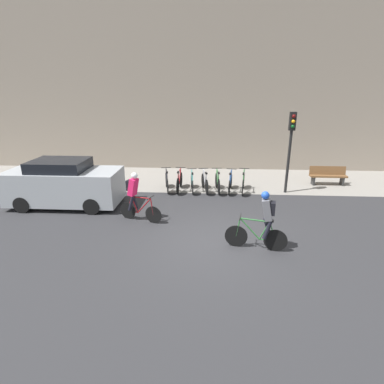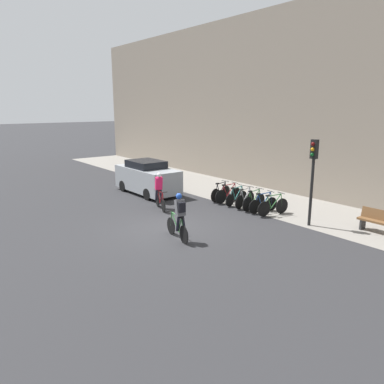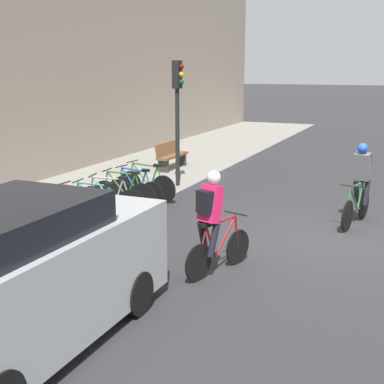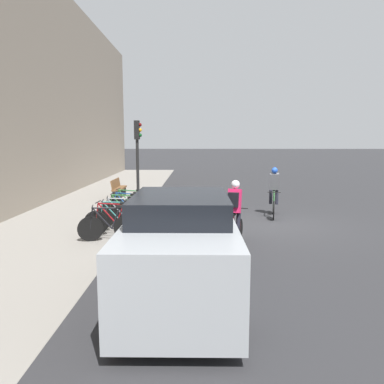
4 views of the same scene
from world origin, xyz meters
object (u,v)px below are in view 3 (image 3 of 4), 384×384
(cyclist_grey, at_px, (361,181))
(traffic_light_pole, at_px, (178,100))
(parked_car, at_px, (19,279))
(parked_bike_5, at_px, (136,190))
(cyclist_pink, at_px, (212,220))
(parked_bike_2, at_px, (97,206))
(parked_bike_3, at_px, (111,200))
(parked_bike_4, at_px, (124,194))
(parked_bike_1, at_px, (81,211))
(parked_bike_6, at_px, (147,184))
(bench, at_px, (171,155))
(parked_bike_0, at_px, (64,219))

(cyclist_grey, relative_size, traffic_light_pole, 0.50)
(parked_car, bearing_deg, parked_bike_5, 18.01)
(cyclist_pink, height_order, parked_bike_2, cyclist_pink)
(parked_bike_3, bearing_deg, parked_bike_2, -179.88)
(parked_bike_4, bearing_deg, parked_bike_1, -179.99)
(parked_bike_3, height_order, parked_car, parked_car)
(cyclist_pink, xyz_separation_m, parked_bike_3, (2.36, 3.40, -0.55))
(parked_bike_6, bearing_deg, parked_bike_4, 179.96)
(parked_bike_2, bearing_deg, bench, 11.48)
(parked_bike_4, xyz_separation_m, parked_bike_6, (1.16, -0.00, 0.00))
(parked_bike_0, bearing_deg, parked_bike_3, -0.02)
(cyclist_grey, bearing_deg, parked_bike_5, 96.38)
(parked_bike_0, distance_m, bench, 7.79)
(bench, bearing_deg, cyclist_grey, -122.59)
(traffic_light_pole, bearing_deg, parked_bike_3, 179.96)
(parked_car, bearing_deg, parked_bike_2, 23.77)
(parked_bike_5, relative_size, traffic_light_pole, 0.47)
(cyclist_pink, distance_m, parked_bike_4, 4.52)
(parked_bike_5, xyz_separation_m, traffic_light_pole, (2.48, -0.00, 2.05))
(parked_bike_4, bearing_deg, parked_bike_0, 180.00)
(cyclist_pink, height_order, parked_bike_1, cyclist_pink)
(parked_bike_3, distance_m, parked_bike_5, 1.16)
(cyclist_grey, height_order, parked_bike_4, cyclist_grey)
(parked_bike_2, xyz_separation_m, parked_bike_3, (0.58, 0.00, 0.01))
(parked_bike_1, height_order, parked_bike_6, parked_bike_1)
(cyclist_grey, height_order, parked_bike_3, cyclist_grey)
(parked_bike_4, xyz_separation_m, traffic_light_pole, (3.06, -0.00, 2.04))
(cyclist_pink, xyz_separation_m, parked_bike_5, (3.52, 3.40, -0.55))
(parked_bike_5, xyz_separation_m, bench, (4.78, 1.32, 0.08))
(parked_bike_0, bearing_deg, parked_bike_2, -0.09)
(parked_bike_2, distance_m, parked_bike_6, 2.31)
(parked_bike_3, xyz_separation_m, parked_bike_4, (0.58, 0.00, 0.01))
(parked_bike_2, xyz_separation_m, parked_bike_4, (1.16, 0.00, 0.03))
(parked_bike_1, height_order, parked_bike_3, parked_bike_1)
(parked_bike_0, distance_m, parked_bike_2, 1.16)
(parked_bike_5, bearing_deg, parked_bike_3, 179.97)
(cyclist_pink, relative_size, bench, 1.02)
(cyclist_pink, bearing_deg, parked_bike_0, 79.63)
(parked_bike_3, xyz_separation_m, parked_bike_6, (1.74, -0.00, 0.01))
(parked_bike_1, xyz_separation_m, parked_bike_4, (1.74, 0.00, -0.01))
(traffic_light_pole, bearing_deg, parked_bike_5, 179.95)
(parked_bike_6, bearing_deg, traffic_light_pole, -0.07)
(parked_bike_6, bearing_deg, parked_bike_3, 179.99)
(bench, bearing_deg, parked_bike_6, -162.53)
(parked_bike_2, bearing_deg, cyclist_pink, -117.66)
(parked_bike_5, xyz_separation_m, parked_bike_6, (0.58, 0.00, 0.02))
(parked_bike_1, xyz_separation_m, parked_bike_5, (2.32, -0.00, -0.02))
(parked_bike_0, bearing_deg, cyclist_pink, -100.37)
(parked_bike_3, distance_m, parked_car, 5.89)
(traffic_light_pole, height_order, bench, traffic_light_pole)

